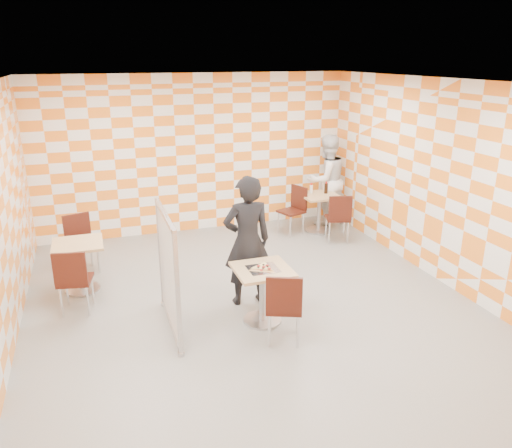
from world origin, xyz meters
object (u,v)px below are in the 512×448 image
Objects in this scene: main_table at (262,286)px; partition at (168,272)px; soda_bottle at (326,188)px; empty_table at (79,258)px; chair_main_front at (284,303)px; man_white at (326,180)px; sport_bottle at (311,189)px; chair_second_side at (295,206)px; chair_empty_near at (73,277)px; second_table at (319,207)px; chair_empty_far at (80,238)px; man_dark at (247,241)px; chair_second_front at (339,215)px.

partition is (-1.16, 0.20, 0.28)m from main_table.
partition reaches higher than soda_bottle.
empty_table is 3.24m from chair_main_front.
sport_bottle is at bearing 20.10° from man_white.
man_white reaches higher than partition.
man_white is (0.83, 0.35, 0.37)m from chair_second_side.
chair_empty_near reaches higher than empty_table.
partition is at bearing -54.83° from empty_table.
partition is (-3.37, -2.76, 0.28)m from second_table.
chair_empty_near is 1.50m from chair_empty_far.
man_dark is at bearing -134.56° from soda_bottle.
sport_bottle is (4.30, 0.64, 0.29)m from chair_empty_far.
empty_table is 4.52m from chair_second_front.
second_table is 0.81× the size of chair_empty_far.
chair_empty_near is at bearing 145.43° from partition.
chair_main_front reaches higher than second_table.
soda_bottle reaches higher than chair_second_side.
soda_bottle reaches higher than empty_table.
chair_second_side is (-0.48, 0.07, 0.04)m from second_table.
chair_empty_far is (-4.47, 0.21, 0.00)m from chair_second_front.
sport_bottle is (2.10, 3.11, 0.33)m from main_table.
chair_second_front is (0.06, -0.70, 0.04)m from second_table.
second_table is at bearing 39.33° from partition.
sport_bottle is at bearing 25.89° from chair_empty_near.
chair_empty_near is (-0.07, -0.72, 0.04)m from empty_table.
empty_table is 4.56m from sport_bottle.
chair_second_side is (3.95, 1.32, 0.04)m from empty_table.
chair_second_front reaches higher than second_table.
chair_second_front is 4.02× the size of soda_bottle.
sport_bottle reaches higher than chair_empty_near.
chair_main_front is 4.62× the size of sport_bottle.
man_white is (0.34, 0.42, 0.40)m from second_table.
empty_table is at bearing -161.45° from chair_second_side.
main_table is 3.84m from soda_bottle.
chair_main_front is 4.29m from soda_bottle.
sport_bottle is at bearing 101.20° from chair_second_front.
man_white reaches higher than chair_empty_near.
soda_bottle is (0.64, -0.03, 0.31)m from chair_second_side.
chair_second_side is at bearing 125.11° from chair_second_front.
man_white is (4.75, 0.90, 0.37)m from chair_empty_far.
sport_bottle is at bearing -129.02° from man_dark.
chair_second_front reaches higher than empty_table.
man_dark reaches higher than soda_bottle.
partition is 0.85× the size of man_white.
sport_bottle reaches higher than main_table.
main_table is 3.77m from sport_bottle.
soda_bottle is at bearing -22.46° from sport_bottle.
second_table is at bearing 6.23° from chair_empty_far.
sport_bottle is (-0.11, 0.16, 0.33)m from second_table.
main_table is at bearing -135.12° from chair_second_front.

